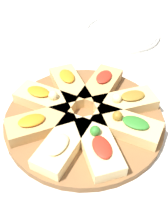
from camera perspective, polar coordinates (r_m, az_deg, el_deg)
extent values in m
plane|color=beige|center=(0.60, 0.00, -2.03)|extent=(3.00, 3.00, 0.00)
cylinder|color=brown|center=(0.60, 0.00, -1.48)|extent=(0.36, 0.36, 0.02)
cube|color=#E5C689|center=(0.53, -4.89, -6.76)|extent=(0.15, 0.07, 0.03)
ellipsoid|color=beige|center=(0.50, -6.06, -6.89)|extent=(0.06, 0.04, 0.01)
cube|color=#E5C689|center=(0.52, 3.14, -7.33)|extent=(0.15, 0.14, 0.03)
ellipsoid|color=red|center=(0.50, 3.90, -7.60)|extent=(0.06, 0.06, 0.01)
sphere|color=#2D7A28|center=(0.52, 2.44, -4.16)|extent=(0.02, 0.02, 0.02)
cube|color=#DBB775|center=(0.56, 9.14, -3.08)|extent=(0.06, 0.15, 0.03)
ellipsoid|color=#2D7A28|center=(0.54, 11.14, -2.38)|extent=(0.03, 0.06, 0.01)
sphere|color=olive|center=(0.55, 7.25, -0.96)|extent=(0.02, 0.02, 0.02)
cube|color=#DBB775|center=(0.61, 8.86, 1.94)|extent=(0.14, 0.15, 0.03)
ellipsoid|color=olive|center=(0.61, 10.61, 3.54)|extent=(0.06, 0.06, 0.01)
sphere|color=beige|center=(0.59, 7.15, 2.95)|extent=(0.02, 0.02, 0.02)
cube|color=tan|center=(0.65, 3.76, 5.52)|extent=(0.15, 0.06, 0.03)
ellipsoid|color=red|center=(0.65, 4.45, 7.65)|extent=(0.06, 0.03, 0.01)
cube|color=tan|center=(0.65, -3.15, 5.68)|extent=(0.15, 0.15, 0.03)
ellipsoid|color=orange|center=(0.66, -3.73, 7.84)|extent=(0.06, 0.06, 0.01)
cube|color=#DBB775|center=(0.62, -8.18, 2.86)|extent=(0.07, 0.15, 0.03)
ellipsoid|color=orange|center=(0.62, -9.76, 4.60)|extent=(0.04, 0.06, 0.01)
sphere|color=beige|center=(0.60, -6.62, 3.68)|extent=(0.02, 0.02, 0.02)
cube|color=tan|center=(0.57, -9.36, -2.58)|extent=(0.15, 0.14, 0.03)
ellipsoid|color=orange|center=(0.55, -11.38, -1.79)|extent=(0.06, 0.06, 0.01)
cylinder|color=white|center=(0.94, 8.12, 16.64)|extent=(0.26, 0.26, 0.01)
torus|color=white|center=(0.94, 8.16, 17.02)|extent=(0.24, 0.24, 0.01)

